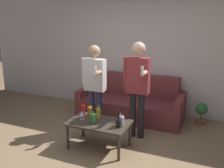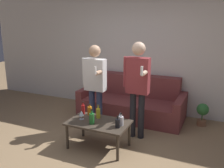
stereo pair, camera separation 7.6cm
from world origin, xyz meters
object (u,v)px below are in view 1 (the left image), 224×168
(coffee_table, at_px, (99,125))
(person_standing_right, at_px, (138,82))
(couch, at_px, (132,102))
(person_standing_left, at_px, (95,81))
(bottle_orange, at_px, (122,120))

(coffee_table, distance_m, person_standing_right, 0.96)
(couch, bearing_deg, person_standing_left, -113.87)
(coffee_table, bearing_deg, couch, 88.51)
(person_standing_left, xyz_separation_m, person_standing_right, (0.80, 0.01, 0.06))
(couch, relative_size, person_standing_right, 1.29)
(couch, relative_size, coffee_table, 2.22)
(person_standing_left, distance_m, person_standing_right, 0.81)
(coffee_table, height_order, person_standing_left, person_standing_left)
(bottle_orange, distance_m, person_standing_left, 1.02)
(coffee_table, xyz_separation_m, person_standing_left, (-0.37, 0.59, 0.55))
(couch, relative_size, person_standing_left, 1.36)
(bottle_orange, relative_size, person_standing_right, 0.12)
(couch, xyz_separation_m, bottle_orange, (0.34, -1.49, 0.22))
(coffee_table, bearing_deg, person_standing_right, 53.91)
(coffee_table, height_order, person_standing_right, person_standing_right)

